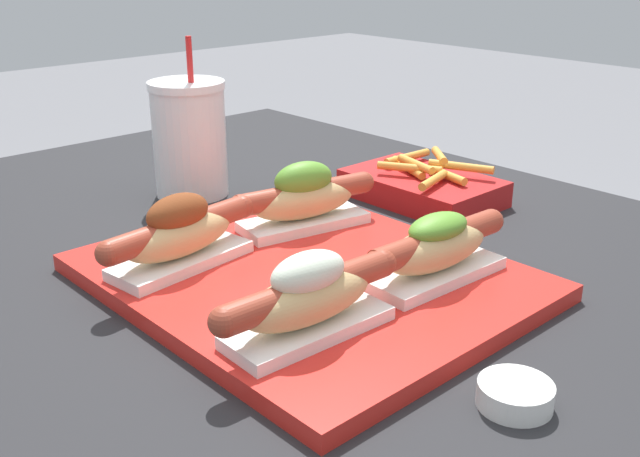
% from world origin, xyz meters
% --- Properties ---
extents(serving_tray, '(0.43, 0.35, 0.02)m').
position_xyz_m(serving_tray, '(-0.03, -0.00, 0.72)').
color(serving_tray, red).
rests_on(serving_tray, patio_table).
extents(hot_dog_0, '(0.08, 0.19, 0.08)m').
position_xyz_m(hot_dog_0, '(-0.13, -0.09, 0.77)').
color(hot_dog_0, white).
rests_on(hot_dog_0, serving_tray).
extents(hot_dog_1, '(0.07, 0.20, 0.08)m').
position_xyz_m(hot_dog_1, '(0.07, -0.09, 0.77)').
color(hot_dog_1, white).
rests_on(hot_dog_1, serving_tray).
extents(hot_dog_2, '(0.09, 0.19, 0.08)m').
position_xyz_m(hot_dog_2, '(-0.12, 0.08, 0.77)').
color(hot_dog_2, white).
rests_on(hot_dog_2, serving_tray).
extents(hot_dog_3, '(0.07, 0.20, 0.07)m').
position_xyz_m(hot_dog_3, '(0.08, 0.08, 0.77)').
color(hot_dog_3, white).
rests_on(hot_dog_3, serving_tray).
extents(sauce_bowl, '(0.06, 0.06, 0.02)m').
position_xyz_m(sauce_bowl, '(0.24, -0.03, 0.73)').
color(sauce_bowl, white).
rests_on(sauce_bowl, patio_table).
extents(drink_cup, '(0.10, 0.10, 0.22)m').
position_xyz_m(drink_cup, '(-0.36, 0.08, 0.80)').
color(drink_cup, white).
rests_on(drink_cup, patio_table).
extents(fries_basket, '(0.20, 0.14, 0.06)m').
position_xyz_m(fries_basket, '(-0.12, 0.30, 0.74)').
color(fries_basket, '#B21919').
rests_on(fries_basket, patio_table).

